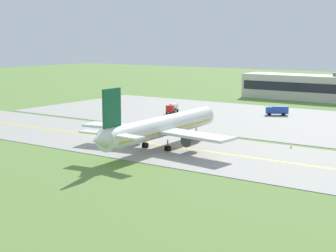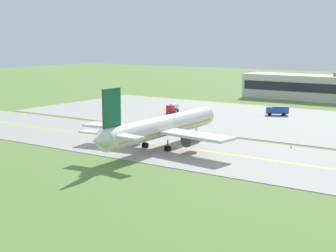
{
  "view_description": "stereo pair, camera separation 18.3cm",
  "coord_description": "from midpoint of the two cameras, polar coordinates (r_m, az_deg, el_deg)",
  "views": [
    {
      "loc": [
        62.76,
        -82.25,
        20.86
      ],
      "look_at": [
        5.96,
        0.26,
        4.0
      ],
      "focal_mm": 55.71,
      "sensor_mm": 36.0,
      "label": 1
    },
    {
      "loc": [
        62.91,
        -82.15,
        20.86
      ],
      "look_at": [
        5.96,
        0.26,
        4.0
      ],
      "focal_mm": 55.71,
      "sensor_mm": 36.0,
      "label": 2
    }
  ],
  "objects": [
    {
      "name": "ground_plane",
      "position": [
        105.55,
        -2.7,
        -1.86
      ],
      "size": [
        500.0,
        500.0,
        0.0
      ],
      "primitive_type": "plane",
      "color": "olive"
    },
    {
      "name": "taxiway_strip",
      "position": [
        105.54,
        -2.7,
        -1.83
      ],
      "size": [
        240.0,
        28.0,
        0.1
      ],
      "primitive_type": "cube",
      "color": "#9E9B93",
      "rests_on": "ground"
    },
    {
      "name": "apron_pad",
      "position": [
        136.56,
        11.46,
        0.6
      ],
      "size": [
        140.0,
        52.0,
        0.1
      ],
      "primitive_type": "cube",
      "color": "#9E9B93",
      "rests_on": "ground"
    },
    {
      "name": "taxiway_centreline",
      "position": [
        105.53,
        -2.7,
        -1.8
      ],
      "size": [
        220.0,
        0.6,
        0.01
      ],
      "primitive_type": "cube",
      "color": "yellow",
      "rests_on": "taxiway_strip"
    },
    {
      "name": "airplane_lead",
      "position": [
        99.54,
        -0.76,
        -0.12
      ],
      "size": [
        32.51,
        39.57,
        12.7
      ],
      "color": "white",
      "rests_on": "ground"
    },
    {
      "name": "service_truck_fuel",
      "position": [
        145.59,
        11.93,
        1.72
      ],
      "size": [
        6.23,
        4.75,
        2.6
      ],
      "color": "#264CA5",
      "rests_on": "ground"
    },
    {
      "name": "service_truck_pushback",
      "position": [
        147.54,
        0.53,
        2.03
      ],
      "size": [
        3.75,
        6.34,
        2.65
      ],
      "color": "red",
      "rests_on": "ground"
    },
    {
      "name": "terminal_building",
      "position": [
        185.7,
        15.56,
        4.08
      ],
      "size": [
        47.5,
        12.14,
        9.68
      ],
      "color": "beige",
      "rests_on": "ground"
    },
    {
      "name": "traffic_cone_near_edge",
      "position": [
        100.39,
        -8.8,
        -2.38
      ],
      "size": [
        0.44,
        0.44,
        0.6
      ],
      "primitive_type": "cone",
      "color": "orange",
      "rests_on": "ground"
    },
    {
      "name": "traffic_cone_mid_edge",
      "position": [
        122.13,
        -4.14,
        -0.16
      ],
      "size": [
        0.44,
        0.44,
        0.6
      ],
      "primitive_type": "cone",
      "color": "orange",
      "rests_on": "ground"
    },
    {
      "name": "traffic_cone_far_edge",
      "position": [
        102.56,
        13.37,
        -2.27
      ],
      "size": [
        0.44,
        0.44,
        0.6
      ],
      "primitive_type": "cone",
      "color": "orange",
      "rests_on": "ground"
    }
  ]
}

